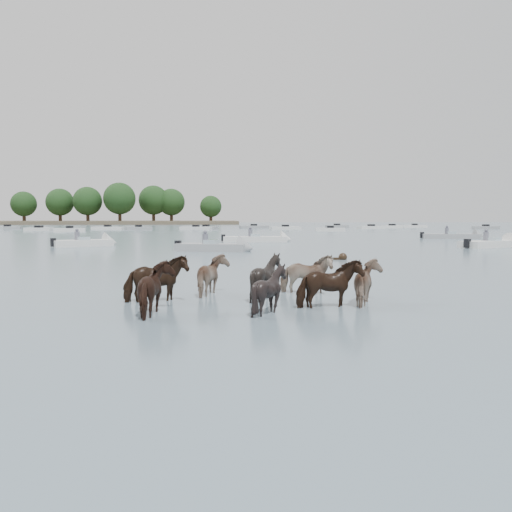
{
  "coord_description": "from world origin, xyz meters",
  "views": [
    {
      "loc": [
        1.73,
        -12.5,
        2.14
      ],
      "look_at": [
        2.94,
        1.07,
        1.1
      ],
      "focal_mm": 35.85,
      "sensor_mm": 36.0,
      "label": 1
    }
  ],
  "objects": [
    {
      "name": "ground",
      "position": [
        0.0,
        0.0,
        0.0
      ],
      "size": [
        400.0,
        400.0,
        0.0
      ],
      "primitive_type": "plane",
      "color": "slate",
      "rests_on": "ground"
    },
    {
      "name": "pony_herd",
      "position": [
        2.85,
        0.06,
        0.5
      ],
      "size": [
        6.74,
        4.25,
        1.34
      ],
      "color": "black",
      "rests_on": "ground"
    },
    {
      "name": "swimming_pony",
      "position": [
        8.33,
        12.69,
        0.1
      ],
      "size": [
        0.72,
        0.44,
        0.44
      ],
      "color": "black",
      "rests_on": "ground"
    },
    {
      "name": "motorboat_a",
      "position": [
        -7.01,
        26.35,
        0.23
      ],
      "size": [
        4.81,
        3.59,
        1.92
      ],
      "rotation": [
        0.0,
        0.0,
        0.49
      ],
      "color": "silver",
      "rests_on": "ground"
    },
    {
      "name": "motorboat_b",
      "position": [
        2.5,
        19.65,
        0.23
      ],
      "size": [
        5.16,
        2.88,
        1.92
      ],
      "rotation": [
        0.0,
        0.0,
        -0.28
      ],
      "color": "gray",
      "rests_on": "ground"
    },
    {
      "name": "motorboat_c",
      "position": [
        6.37,
        31.63,
        0.22
      ],
      "size": [
        6.15,
        1.83,
        1.92
      ],
      "rotation": [
        0.0,
        0.0,
        -0.04
      ],
      "color": "silver",
      "rests_on": "ground"
    },
    {
      "name": "motorboat_d",
      "position": [
        22.41,
        22.65,
        0.22
      ],
      "size": [
        6.0,
        4.14,
        1.92
      ],
      "rotation": [
        0.0,
        0.0,
        0.48
      ],
      "color": "silver",
      "rests_on": "ground"
    },
    {
      "name": "motorboat_e",
      "position": [
        26.55,
        36.68,
        0.22
      ],
      "size": [
        6.28,
        2.67,
        1.92
      ],
      "rotation": [
        0.0,
        0.0,
        -0.18
      ],
      "color": "gray",
      "rests_on": "ground"
    },
    {
      "name": "distant_flotilla",
      "position": [
        -0.03,
        78.61,
        0.26
      ],
      "size": [
        108.91,
        28.22,
        0.93
      ],
      "color": "silver",
      "rests_on": "ground"
    }
  ]
}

